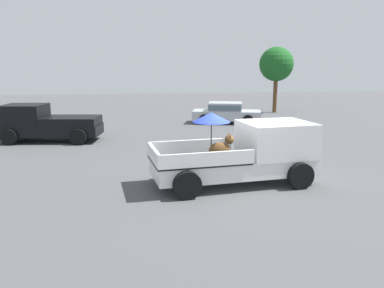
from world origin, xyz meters
name	(u,v)px	position (x,y,z in m)	size (l,w,h in m)	color
ground_plane	(233,184)	(0.00, 0.00, 0.00)	(80.00, 80.00, 0.00)	#4C4C4F
pickup_truck_main	(248,153)	(0.46, 0.05, 0.96)	(5.24, 2.76, 2.28)	black
pickup_truck_red	(46,123)	(-7.40, 7.96, 0.87)	(4.99, 2.65, 1.80)	black
parked_sedan_near	(226,112)	(2.66, 12.63, 0.74)	(4.61, 2.81, 1.33)	black
tree_by_lot	(276,65)	(7.77, 17.74, 3.72)	(2.65, 2.65, 5.08)	brown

